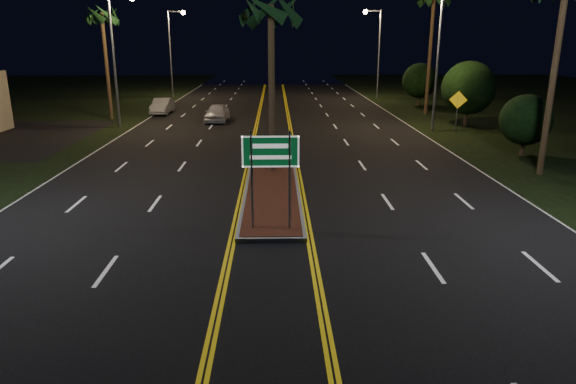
{
  "coord_description": "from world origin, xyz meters",
  "views": [
    {
      "loc": [
        0.16,
        -12.91,
        6.06
      ],
      "look_at": [
        0.5,
        1.04,
        1.9
      ],
      "focal_mm": 32.0,
      "sensor_mm": 36.0,
      "label": 1
    }
  ],
  "objects_px": {
    "car_near": "(217,111)",
    "median_island": "(272,193)",
    "palm_left_far": "(102,16)",
    "warning_sign": "(458,105)",
    "palm_median": "(271,10)",
    "car_far": "(162,105)",
    "shrub_near": "(526,120)",
    "highway_sign": "(271,161)",
    "streetlight_right_mid": "(433,46)",
    "streetlight_left_mid": "(118,45)",
    "streetlight_left_far": "(173,43)",
    "streetlight_right_far": "(376,43)",
    "shrub_mid": "(468,88)",
    "shrub_far": "(420,81)"
  },
  "relations": [
    {
      "from": "shrub_near",
      "to": "car_far",
      "type": "xyz_separation_m",
      "value": [
        -22.91,
        17.02,
        -1.19
      ]
    },
    {
      "from": "streetlight_right_far",
      "to": "streetlight_left_far",
      "type": "bearing_deg",
      "value": 174.62
    },
    {
      "from": "streetlight_right_mid",
      "to": "warning_sign",
      "type": "height_order",
      "value": "streetlight_right_mid"
    },
    {
      "from": "palm_left_far",
      "to": "streetlight_left_mid",
      "type": "bearing_deg",
      "value": -61.33
    },
    {
      "from": "streetlight_left_mid",
      "to": "highway_sign",
      "type": "bearing_deg",
      "value": -63.41
    },
    {
      "from": "warning_sign",
      "to": "palm_median",
      "type": "bearing_deg",
      "value": -115.39
    },
    {
      "from": "streetlight_right_far",
      "to": "shrub_mid",
      "type": "bearing_deg",
      "value": -79.34
    },
    {
      "from": "palm_median",
      "to": "car_far",
      "type": "distance_m",
      "value": 23.49
    },
    {
      "from": "car_near",
      "to": "warning_sign",
      "type": "height_order",
      "value": "warning_sign"
    },
    {
      "from": "palm_left_far",
      "to": "warning_sign",
      "type": "height_order",
      "value": "palm_left_far"
    },
    {
      "from": "warning_sign",
      "to": "median_island",
      "type": "bearing_deg",
      "value": -107.36
    },
    {
      "from": "median_island",
      "to": "car_far",
      "type": "bearing_deg",
      "value": 111.39
    },
    {
      "from": "median_island",
      "to": "shrub_mid",
      "type": "bearing_deg",
      "value": 50.53
    },
    {
      "from": "shrub_near",
      "to": "warning_sign",
      "type": "height_order",
      "value": "shrub_near"
    },
    {
      "from": "median_island",
      "to": "shrub_mid",
      "type": "relative_size",
      "value": 2.22
    },
    {
      "from": "car_near",
      "to": "streetlight_right_far",
      "type": "bearing_deg",
      "value": 48.96
    },
    {
      "from": "shrub_far",
      "to": "streetlight_right_mid",
      "type": "bearing_deg",
      "value": -102.82
    },
    {
      "from": "streetlight_right_mid",
      "to": "shrub_mid",
      "type": "xyz_separation_m",
      "value": [
        3.39,
        2.0,
        -2.93
      ]
    },
    {
      "from": "car_near",
      "to": "highway_sign",
      "type": "bearing_deg",
      "value": -76.92
    },
    {
      "from": "palm_left_far",
      "to": "shrub_near",
      "type": "relative_size",
      "value": 2.67
    },
    {
      "from": "median_island",
      "to": "car_near",
      "type": "relative_size",
      "value": 2.2
    },
    {
      "from": "palm_median",
      "to": "shrub_near",
      "type": "relative_size",
      "value": 2.52
    },
    {
      "from": "highway_sign",
      "to": "car_far",
      "type": "relative_size",
      "value": 0.71
    },
    {
      "from": "shrub_mid",
      "to": "car_far",
      "type": "relative_size",
      "value": 1.02
    },
    {
      "from": "streetlight_left_far",
      "to": "car_far",
      "type": "bearing_deg",
      "value": -84.69
    },
    {
      "from": "car_near",
      "to": "median_island",
      "type": "bearing_deg",
      "value": -74.77
    },
    {
      "from": "streetlight_left_far",
      "to": "streetlight_right_mid",
      "type": "bearing_deg",
      "value": -46.03
    },
    {
      "from": "shrub_near",
      "to": "shrub_far",
      "type": "relative_size",
      "value": 0.83
    },
    {
      "from": "shrub_mid",
      "to": "shrub_far",
      "type": "distance_m",
      "value": 12.01
    },
    {
      "from": "car_far",
      "to": "palm_median",
      "type": "bearing_deg",
      "value": -64.68
    },
    {
      "from": "palm_median",
      "to": "palm_left_far",
      "type": "bearing_deg",
      "value": 126.18
    },
    {
      "from": "palm_median",
      "to": "shrub_near",
      "type": "bearing_deg",
      "value": 14.53
    },
    {
      "from": "shrub_near",
      "to": "warning_sign",
      "type": "bearing_deg",
      "value": 98.87
    },
    {
      "from": "median_island",
      "to": "shrub_mid",
      "type": "height_order",
      "value": "shrub_mid"
    },
    {
      "from": "palm_left_far",
      "to": "warning_sign",
      "type": "relative_size",
      "value": 3.17
    },
    {
      "from": "median_island",
      "to": "shrub_near",
      "type": "xyz_separation_m",
      "value": [
        13.5,
        7.0,
        1.86
      ]
    },
    {
      "from": "streetlight_left_mid",
      "to": "streetlight_left_far",
      "type": "bearing_deg",
      "value": 90.0
    },
    {
      "from": "palm_left_far",
      "to": "shrub_near",
      "type": "xyz_separation_m",
      "value": [
        26.3,
        -14.0,
        -5.8
      ]
    },
    {
      "from": "shrub_far",
      "to": "streetlight_left_far",
      "type": "bearing_deg",
      "value": 161.86
    },
    {
      "from": "streetlight_right_mid",
      "to": "streetlight_left_mid",
      "type": "bearing_deg",
      "value": 174.62
    },
    {
      "from": "highway_sign",
      "to": "streetlight_right_mid",
      "type": "bearing_deg",
      "value": 61.07
    },
    {
      "from": "shrub_near",
      "to": "streetlight_right_far",
      "type": "bearing_deg",
      "value": 95.89
    },
    {
      "from": "streetlight_right_mid",
      "to": "shrub_far",
      "type": "relative_size",
      "value": 2.27
    },
    {
      "from": "palm_left_far",
      "to": "streetlight_left_far",
      "type": "bearing_deg",
      "value": 82.22
    },
    {
      "from": "median_island",
      "to": "shrub_near",
      "type": "bearing_deg",
      "value": 27.41
    },
    {
      "from": "streetlight_left_mid",
      "to": "streetlight_right_far",
      "type": "relative_size",
      "value": 1.0
    },
    {
      "from": "streetlight_left_mid",
      "to": "streetlight_left_far",
      "type": "distance_m",
      "value": 20.0
    },
    {
      "from": "streetlight_left_far",
      "to": "highway_sign",
      "type": "bearing_deg",
      "value": -75.56
    },
    {
      "from": "streetlight_right_far",
      "to": "car_far",
      "type": "relative_size",
      "value": 1.99
    },
    {
      "from": "streetlight_left_far",
      "to": "palm_median",
      "type": "height_order",
      "value": "streetlight_left_far"
    }
  ]
}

